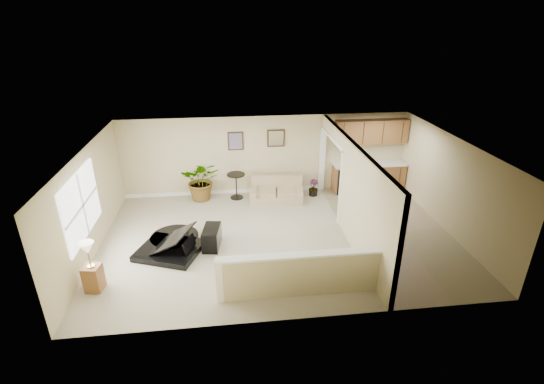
{
  "coord_description": "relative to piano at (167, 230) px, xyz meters",
  "views": [
    {
      "loc": [
        -1.22,
        -8.74,
        5.28
      ],
      "look_at": [
        -0.13,
        0.4,
        1.14
      ],
      "focal_mm": 26.0,
      "sensor_mm": 36.0,
      "label": 1
    }
  ],
  "objects": [
    {
      "name": "pony_half_wall",
      "position": [
        2.84,
        -2.06,
        -0.04
      ],
      "size": [
        3.42,
        0.22,
        1.0
      ],
      "color": "#CDBF8C",
      "rests_on": "floor"
    },
    {
      "name": "kitchen_cabinets",
      "position": [
        5.95,
        2.97,
        0.31
      ],
      "size": [
        2.36,
        0.65,
        2.33
      ],
      "color": "brown",
      "rests_on": "floor"
    },
    {
      "name": "piano",
      "position": [
        0.0,
        0.0,
        0.0
      ],
      "size": [
        2.0,
        1.97,
        1.35
      ],
      "rotation": [
        0.0,
        0.0,
        -0.37
      ],
      "color": "black",
      "rests_on": "floor"
    },
    {
      "name": "accent_table",
      "position": [
        1.77,
        2.84,
        -0.04
      ],
      "size": [
        0.56,
        0.56,
        0.81
      ],
      "color": "black",
      "rests_on": "floor"
    },
    {
      "name": "back_wall",
      "position": [
        2.76,
        3.24,
        0.69
      ],
      "size": [
        9.0,
        0.04,
        2.5
      ],
      "primitive_type": "cube",
      "color": "#CDBF8C",
      "rests_on": "floor"
    },
    {
      "name": "front_wall",
      "position": [
        2.76,
        -2.76,
        0.69
      ],
      "size": [
        9.0,
        0.04,
        2.5
      ],
      "primitive_type": "cube",
      "color": "#CDBF8C",
      "rests_on": "floor"
    },
    {
      "name": "loveseat",
      "position": [
        3.0,
        2.6,
        -0.21
      ],
      "size": [
        1.73,
        1.12,
        0.92
      ],
      "rotation": [
        0.0,
        0.0,
        -0.13
      ],
      "color": "tan",
      "rests_on": "floor"
    },
    {
      "name": "left_window",
      "position": [
        -1.72,
        -0.26,
        0.89
      ],
      "size": [
        0.05,
        2.15,
        1.45
      ],
      "primitive_type": "cube",
      "color": "white",
      "rests_on": "left_wall"
    },
    {
      "name": "left_wall",
      "position": [
        -1.74,
        0.24,
        0.69
      ],
      "size": [
        0.04,
        6.0,
        2.5
      ],
      "primitive_type": "cube",
      "color": "#CDBF8C",
      "rests_on": "floor"
    },
    {
      "name": "piano_bench",
      "position": [
        1.06,
        0.05,
        -0.31
      ],
      "size": [
        0.49,
        0.81,
        0.51
      ],
      "primitive_type": "cube",
      "rotation": [
        0.0,
        0.0,
        -0.14
      ],
      "color": "black",
      "rests_on": "floor"
    },
    {
      "name": "ceiling",
      "position": [
        2.76,
        0.24,
        1.94
      ],
      "size": [
        9.0,
        6.0,
        0.04
      ],
      "primitive_type": "cube",
      "color": "silver",
      "rests_on": "back_wall"
    },
    {
      "name": "palm_plant",
      "position": [
        0.72,
        2.89,
        0.07
      ],
      "size": [
        1.24,
        1.1,
        1.29
      ],
      "color": "black",
      "rests_on": "floor"
    },
    {
      "name": "small_plant",
      "position": [
        4.21,
        2.75,
        -0.33
      ],
      "size": [
        0.35,
        0.35,
        0.54
      ],
      "color": "black",
      "rests_on": "floor"
    },
    {
      "name": "wall_art_left",
      "position": [
        1.81,
        3.21,
        1.19
      ],
      "size": [
        0.48,
        0.04,
        0.58
      ],
      "color": "#382414",
      "rests_on": "back_wall"
    },
    {
      "name": "lamp_stand",
      "position": [
        -1.36,
        -1.37,
        -0.08
      ],
      "size": [
        0.38,
        0.38,
        1.14
      ],
      "color": "brown",
      "rests_on": "floor"
    },
    {
      "name": "right_wall",
      "position": [
        7.26,
        0.24,
        0.69
      ],
      "size": [
        0.04,
        6.0,
        2.5
      ],
      "primitive_type": "cube",
      "color": "#CDBF8C",
      "rests_on": "floor"
    },
    {
      "name": "interior_partition",
      "position": [
        4.56,
        0.49,
        0.66
      ],
      "size": [
        0.18,
        5.99,
        2.5
      ],
      "color": "#CDBF8C",
      "rests_on": "floor"
    },
    {
      "name": "kitchen_vinyl",
      "position": [
        5.91,
        0.24,
        -0.56
      ],
      "size": [
        2.7,
        6.0,
        0.01
      ],
      "primitive_type": "cube",
      "color": "gray",
      "rests_on": "floor"
    },
    {
      "name": "floor",
      "position": [
        2.76,
        0.24,
        -0.56
      ],
      "size": [
        9.0,
        9.0,
        0.0
      ],
      "primitive_type": "plane",
      "color": "#B3A88B",
      "rests_on": "ground"
    },
    {
      "name": "wall_mirror",
      "position": [
        3.06,
        3.21,
        1.24
      ],
      "size": [
        0.55,
        0.04,
        0.55
      ],
      "color": "#382414",
      "rests_on": "back_wall"
    }
  ]
}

